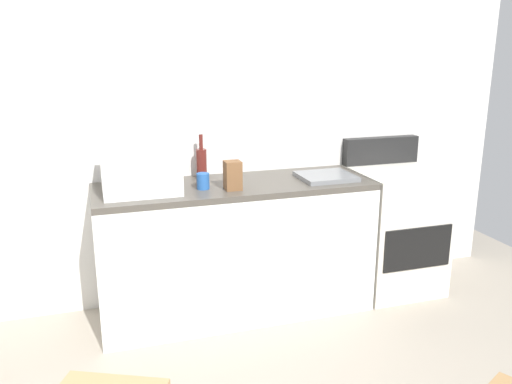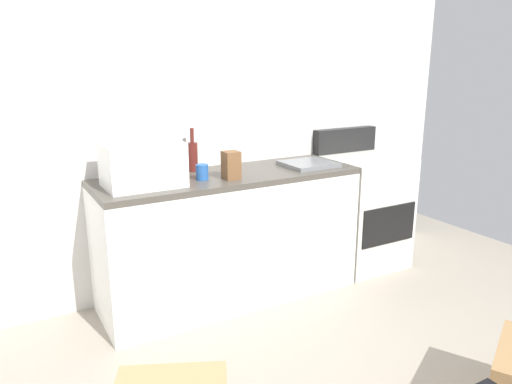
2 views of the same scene
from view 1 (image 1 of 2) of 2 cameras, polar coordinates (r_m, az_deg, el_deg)
name	(u,v)px [view 1 (image 1 of 2)]	position (r m, az deg, el deg)	size (l,w,h in m)	color
wall_back	(177,117)	(3.64, -8.47, 7.97)	(5.00, 0.10, 2.60)	silver
kitchen_counter	(235,248)	(3.58, -2.25, -6.07)	(1.80, 0.60, 0.90)	white
stove_oven	(394,228)	(4.06, 14.61, -3.74)	(0.60, 0.61, 1.10)	silver
microwave	(141,171)	(3.27, -12.31, 2.22)	(0.46, 0.34, 0.27)	white
sink_basin	(326,176)	(3.60, 7.54, 1.67)	(0.36, 0.32, 0.03)	slate
wine_bottle	(201,163)	(3.57, -5.89, 3.17)	(0.07, 0.07, 0.30)	#591E19
coffee_mug	(203,181)	(3.32, -5.72, 1.17)	(0.08, 0.08, 0.10)	#2659A5
knife_block	(233,175)	(3.28, -2.52, 1.80)	(0.10, 0.10, 0.18)	brown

